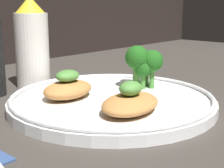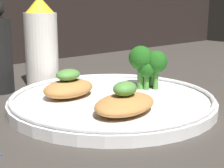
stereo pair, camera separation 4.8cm
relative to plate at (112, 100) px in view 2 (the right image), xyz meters
The scene contains 6 objects.
ground_plane 1.49cm from the plate, ahead, with size 180.00×180.00×1.00cm, color #3D3833.
plate is the anchor object (origin of this frame).
grilled_meat_front 7.16cm from the plate, 118.99° to the right, with size 10.89×8.66×3.90cm.
grilled_meat_middle 6.54cm from the plate, 132.56° to the left, with size 9.28×7.46×4.01cm.
broccoli_bunch 9.06cm from the plate, ahead, with size 5.83×6.57×6.80cm.
sauce_bottle 19.96cm from the plate, 91.27° to the left, with size 5.86×5.86×15.77cm.
Camera 2 is at (-31.58, -35.01, 14.49)cm, focal length 55.00 mm.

